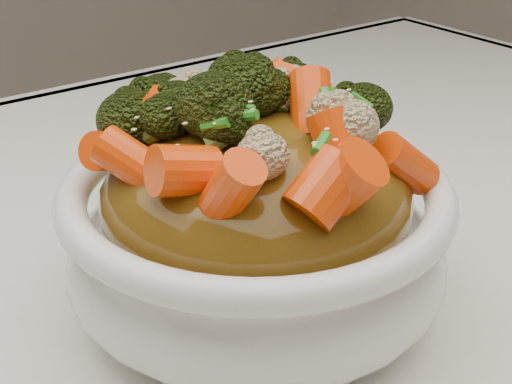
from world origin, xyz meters
TOP-DOWN VIEW (x-y plane):
  - tablecloth at (0.00, 0.00)m, footprint 1.20×0.80m
  - bowl at (0.04, -0.01)m, footprint 0.21×0.21m
  - sauce_base at (0.04, -0.01)m, footprint 0.17×0.17m
  - carrots at (0.04, -0.01)m, footprint 0.17×0.17m
  - broccoli at (0.04, -0.01)m, footprint 0.17×0.17m
  - cauliflower at (0.04, -0.01)m, footprint 0.17×0.17m
  - scallions at (0.04, -0.01)m, footprint 0.13×0.13m
  - sesame_seeds at (0.04, -0.01)m, footprint 0.15×0.15m

SIDE VIEW (x-z plane):
  - tablecloth at x=0.00m, z-range 0.71..0.75m
  - bowl at x=0.04m, z-range 0.75..0.83m
  - sauce_base at x=0.04m, z-range 0.77..0.86m
  - cauliflower at x=0.04m, z-range 0.86..0.89m
  - broccoli at x=0.04m, z-range 0.85..0.90m
  - carrots at x=0.04m, z-range 0.85..0.90m
  - scallions at x=0.04m, z-range 0.87..0.89m
  - sesame_seeds at x=0.04m, z-range 0.87..0.88m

